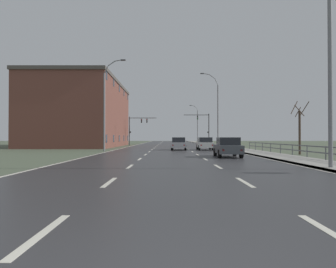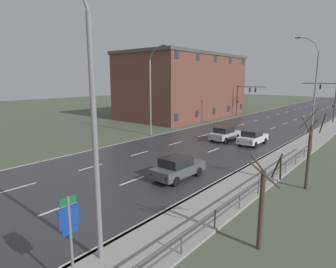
{
  "view_description": "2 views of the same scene",
  "coord_description": "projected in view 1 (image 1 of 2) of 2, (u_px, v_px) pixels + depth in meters",
  "views": [
    {
      "loc": [
        -0.31,
        -2.73,
        1.57
      ],
      "look_at": [
        -0.22,
        54.35,
        2.23
      ],
      "focal_mm": 31.42,
      "sensor_mm": 36.0,
      "label": 1
    },
    {
      "loc": [
        15.68,
        5.7,
        6.76
      ],
      "look_at": [
        0.0,
        24.87,
        1.94
      ],
      "focal_mm": 30.27,
      "sensor_mm": 36.0,
      "label": 2
    }
  ],
  "objects": [
    {
      "name": "bare_tree_mid",
      "position": [
        299.0,
        129.0,
        26.92
      ],
      "size": [
        1.54,
        1.4,
        5.0
      ],
      "color": "#423328",
      "rests_on": "ground"
    },
    {
      "name": "street_lamp_left_bank",
      "position": [
        105.0,
        106.0,
        33.58
      ],
      "size": [
        2.53,
        0.24,
        10.54
      ],
      "color": "slate",
      "rests_on": "ground"
    },
    {
      "name": "traffic_signal_left",
      "position": [
        136.0,
        125.0,
        57.61
      ],
      "size": [
        5.4,
        0.36,
        5.64
      ],
      "color": "#38383A",
      "rests_on": "ground"
    },
    {
      "name": "car_far_left",
      "position": [
        204.0,
        144.0,
        36.32
      ],
      "size": [
        1.86,
        4.11,
        1.57
      ],
      "rotation": [
        0.0,
        0.0,
        -0.01
      ],
      "color": "silver",
      "rests_on": "ground"
    },
    {
      "name": "road_asphalt_strip",
      "position": [
        169.0,
        145.0,
        62.7
      ],
      "size": [
        14.0,
        120.0,
        0.03
      ],
      "color": "#303033",
      "rests_on": "ground"
    },
    {
      "name": "sidewalk_right",
      "position": [
        208.0,
        144.0,
        62.72
      ],
      "size": [
        3.0,
        120.0,
        0.12
      ],
      "color": "gray",
      "rests_on": "ground"
    },
    {
      "name": "car_far_right",
      "position": [
        178.0,
        144.0,
        36.31
      ],
      "size": [
        1.99,
        4.18,
        1.57
      ],
      "rotation": [
        0.0,
        0.0,
        -0.05
      ],
      "color": "#B7B7BC",
      "rests_on": "ground"
    },
    {
      "name": "street_lamp_distant",
      "position": [
        197.0,
        124.0,
        78.57
      ],
      "size": [
        2.25,
        0.24,
        10.22
      ],
      "color": "slate",
      "rests_on": "ground"
    },
    {
      "name": "ground_plane",
      "position": [
        169.0,
        147.0,
        50.71
      ],
      "size": [
        160.0,
        160.0,
        0.12
      ],
      "color": "#4C5642"
    },
    {
      "name": "traffic_signal_right",
      "position": [
        204.0,
        125.0,
        58.93
      ],
      "size": [
        5.12,
        0.36,
        6.33
      ],
      "color": "#38383A",
      "rests_on": "ground"
    },
    {
      "name": "guardrail",
      "position": [
        299.0,
        149.0,
        22.7
      ],
      "size": [
        0.07,
        27.91,
        1.0
      ],
      "color": "#515459",
      "rests_on": "ground"
    },
    {
      "name": "street_lamp_midground",
      "position": [
        216.0,
        111.0,
        46.46
      ],
      "size": [
        2.88,
        0.24,
        11.8
      ],
      "color": "slate",
      "rests_on": "ground"
    },
    {
      "name": "car_near_right",
      "position": [
        227.0,
        147.0,
        23.25
      ],
      "size": [
        1.93,
        4.15,
        1.57
      ],
      "rotation": [
        0.0,
        0.0,
        -0.03
      ],
      "color": "#474C51",
      "rests_on": "ground"
    },
    {
      "name": "brick_building",
      "position": [
        82.0,
        114.0,
        50.73
      ],
      "size": [
        13.01,
        24.03,
        11.12
      ],
      "color": "brown",
      "rests_on": "ground"
    },
    {
      "name": "street_lamp_foreground",
      "position": [
        326.0,
        64.0,
        14.33
      ],
      "size": [
        2.56,
        0.24,
        10.56
      ],
      "color": "slate",
      "rests_on": "ground"
    }
  ]
}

